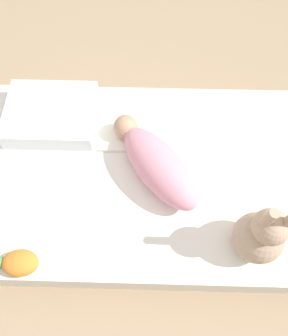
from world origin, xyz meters
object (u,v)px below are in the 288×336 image
(swaddled_baby, at_px, (157,163))
(pillow, at_px, (51,115))
(bunny_plush, at_px, (261,235))
(turtle_plush, at_px, (19,263))

(swaddled_baby, bearing_deg, pillow, 24.90)
(swaddled_baby, distance_m, bunny_plush, 0.48)
(swaddled_baby, height_order, bunny_plush, bunny_plush)
(bunny_plush, distance_m, turtle_plush, 0.88)
(swaddled_baby, relative_size, bunny_plush, 1.32)
(swaddled_baby, relative_size, pillow, 1.21)
(swaddled_baby, distance_m, pillow, 0.54)
(pillow, relative_size, bunny_plush, 1.10)
(pillow, xyz_separation_m, bunny_plush, (-0.84, 0.55, 0.08))
(turtle_plush, bearing_deg, pillow, -91.94)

